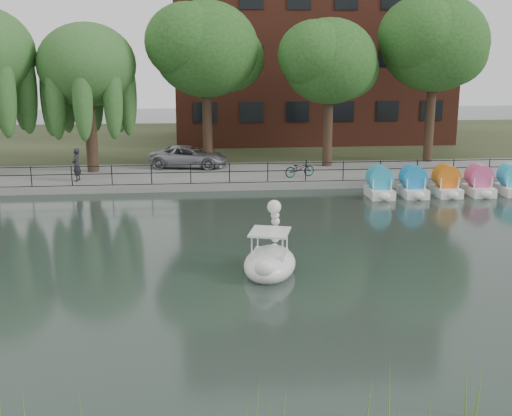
{
  "coord_description": "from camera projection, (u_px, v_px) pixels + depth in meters",
  "views": [
    {
      "loc": [
        -1.73,
        -19.36,
        7.17
      ],
      "look_at": [
        0.5,
        4.0,
        1.3
      ],
      "focal_mm": 45.0,
      "sensor_mm": 36.0,
      "label": 1
    }
  ],
  "objects": [
    {
      "name": "swan_boat",
      "position": [
        270.0,
        258.0,
        20.98
      ],
      "size": [
        2.32,
        3.0,
        2.25
      ],
      "rotation": [
        0.0,
        0.0,
        -0.27
      ],
      "color": "white",
      "rests_on": "ground_plane"
    },
    {
      "name": "railing",
      "position": [
        229.0,
        168.0,
        33.12
      ],
      "size": [
        32.0,
        0.05,
        1.0
      ],
      "color": "black",
      "rests_on": "promenade"
    },
    {
      "name": "broadleaf_center",
      "position": [
        206.0,
        50.0,
        36.18
      ],
      "size": [
        6.0,
        6.0,
        9.25
      ],
      "color": "#473323",
      "rests_on": "promenade"
    },
    {
      "name": "bicycle",
      "position": [
        300.0,
        168.0,
        34.54
      ],
      "size": [
        1.11,
        1.82,
        1.0
      ],
      "primitive_type": "imported",
      "rotation": [
        0.0,
        0.0,
        1.89
      ],
      "color": "gray",
      "rests_on": "promenade"
    },
    {
      "name": "land_strip",
      "position": [
        218.0,
        141.0,
        49.53
      ],
      "size": [
        60.0,
        22.0,
        0.36
      ],
      "primitive_type": "cube",
      "color": "#47512D",
      "rests_on": "ground_plane"
    },
    {
      "name": "apartment_building",
      "position": [
        309.0,
        18.0,
        47.91
      ],
      "size": [
        20.0,
        10.07,
        18.0
      ],
      "color": "#4C1E16",
      "rests_on": "land_strip"
    },
    {
      "name": "minivan",
      "position": [
        189.0,
        155.0,
        37.27
      ],
      "size": [
        3.26,
        5.53,
        1.44
      ],
      "primitive_type": "imported",
      "rotation": [
        0.0,
        0.0,
        1.39
      ],
      "color": "gray",
      "rests_on": "promenade"
    },
    {
      "name": "ground_plane",
      "position": [
        252.0,
        278.0,
        20.6
      ],
      "size": [
        120.0,
        120.0,
        0.0
      ],
      "primitive_type": "plane",
      "color": "#34463D"
    },
    {
      "name": "promenade",
      "position": [
        227.0,
        176.0,
        36.0
      ],
      "size": [
        40.0,
        6.0,
        0.4
      ],
      "primitive_type": "cube",
      "color": "gray",
      "rests_on": "ground_plane"
    },
    {
      "name": "willow_mid",
      "position": [
        87.0,
        65.0,
        34.81
      ],
      "size": [
        5.32,
        5.32,
        8.15
      ],
      "color": "#473323",
      "rests_on": "promenade"
    },
    {
      "name": "pedestrian",
      "position": [
        76.0,
        162.0,
        33.33
      ],
      "size": [
        0.61,
        0.79,
        1.98
      ],
      "primitive_type": "imported",
      "rotation": [
        0.0,
        0.0,
        4.52
      ],
      "color": "black",
      "rests_on": "promenade"
    },
    {
      "name": "broadleaf_far",
      "position": [
        435.0,
        44.0,
        37.82
      ],
      "size": [
        6.3,
        6.3,
        9.71
      ],
      "color": "#473323",
      "rests_on": "promenade"
    },
    {
      "name": "broadleaf_right",
      "position": [
        330.0,
        62.0,
        36.5
      ],
      "size": [
        5.4,
        5.4,
        8.32
      ],
      "color": "#473323",
      "rests_on": "promenade"
    },
    {
      "name": "pedal_boat_row",
      "position": [
        463.0,
        183.0,
        32.02
      ],
      "size": [
        9.65,
        1.7,
        1.4
      ],
      "color": "white",
      "rests_on": "ground_plane"
    },
    {
      "name": "kerb",
      "position": [
        230.0,
        187.0,
        33.15
      ],
      "size": [
        40.0,
        0.25,
        0.4
      ],
      "primitive_type": "cube",
      "color": "gray",
      "rests_on": "ground_plane"
    }
  ]
}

